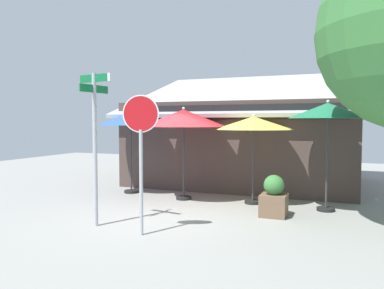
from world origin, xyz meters
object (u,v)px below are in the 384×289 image
at_px(patio_umbrella_mustard_right, 253,124).
at_px(street_sign_post, 95,135).
at_px(patio_umbrella_crimson_center, 184,119).
at_px(patio_umbrella_forest_green_far_right, 328,112).
at_px(sidewalk_planter, 274,198).
at_px(patio_umbrella_royal_blue_left, 131,119).
at_px(stop_sign, 141,139).

bearing_deg(patio_umbrella_mustard_right, street_sign_post, -127.17).
bearing_deg(patio_umbrella_crimson_center, patio_umbrella_forest_green_far_right, 0.22).
xyz_separation_m(patio_umbrella_mustard_right, sidewalk_planter, (0.76, -1.19, -1.72)).
distance_m(patio_umbrella_royal_blue_left, patio_umbrella_mustard_right, 3.88).
relative_size(patio_umbrella_royal_blue_left, sidewalk_planter, 2.67).
height_order(stop_sign, patio_umbrella_forest_green_far_right, patio_umbrella_forest_green_far_right).
relative_size(stop_sign, sidewalk_planter, 2.81).
height_order(street_sign_post, patio_umbrella_forest_green_far_right, street_sign_post).
relative_size(street_sign_post, patio_umbrella_forest_green_far_right, 1.17).
distance_m(stop_sign, patio_umbrella_mustard_right, 3.91).
distance_m(patio_umbrella_crimson_center, patio_umbrella_forest_green_far_right, 3.84).
xyz_separation_m(patio_umbrella_royal_blue_left, patio_umbrella_crimson_center, (1.91, -0.31, 0.01)).
distance_m(stop_sign, patio_umbrella_forest_green_far_right, 4.81).
bearing_deg(stop_sign, patio_umbrella_royal_blue_left, 123.43).
bearing_deg(street_sign_post, sidewalk_planter, 33.68).
height_order(patio_umbrella_royal_blue_left, patio_umbrella_mustard_right, patio_umbrella_royal_blue_left).
xyz_separation_m(street_sign_post, sidewalk_planter, (3.36, 2.24, -1.50)).
bearing_deg(patio_umbrella_crimson_center, sidewalk_planter, -20.36).
distance_m(patio_umbrella_royal_blue_left, patio_umbrella_crimson_center, 1.94).
distance_m(patio_umbrella_forest_green_far_right, sidewalk_planter, 2.53).
xyz_separation_m(patio_umbrella_forest_green_far_right, sidewalk_planter, (-1.12, -1.03, -2.02)).
relative_size(street_sign_post, stop_sign, 1.18).
relative_size(patio_umbrella_crimson_center, patio_umbrella_forest_green_far_right, 0.96).
height_order(stop_sign, patio_umbrella_crimson_center, stop_sign).
relative_size(patio_umbrella_crimson_center, patio_umbrella_mustard_right, 1.09).
bearing_deg(stop_sign, patio_umbrella_crimson_center, 99.58).
bearing_deg(patio_umbrella_royal_blue_left, patio_umbrella_forest_green_far_right, -2.95).
distance_m(patio_umbrella_crimson_center, patio_umbrella_mustard_right, 1.97).
distance_m(patio_umbrella_crimson_center, sidewalk_planter, 3.46).
xyz_separation_m(street_sign_post, patio_umbrella_royal_blue_left, (-1.27, 3.56, 0.36)).
height_order(street_sign_post, sidewalk_planter, street_sign_post).
xyz_separation_m(stop_sign, patio_umbrella_mustard_right, (1.37, 3.65, 0.27)).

